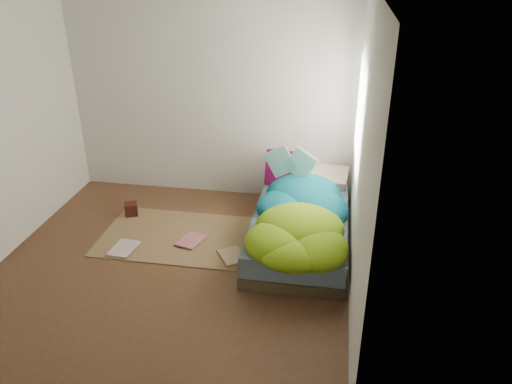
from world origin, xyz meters
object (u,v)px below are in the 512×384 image
at_px(floor_book_a, 113,247).
at_px(wooden_box, 131,209).
at_px(pillow_magenta, 283,168).
at_px(open_book, 291,155).
at_px(bed, 301,226).
at_px(floor_book_b, 182,238).

bearing_deg(floor_book_a, wooden_box, 102.77).
relative_size(pillow_magenta, open_book, 0.84).
relative_size(bed, floor_book_a, 6.05).
bearing_deg(bed, open_book, 112.98).
bearing_deg(open_book, wooden_box, -166.68).
bearing_deg(open_book, floor_book_b, -142.37).
distance_m(open_book, floor_book_a, 2.15).
xyz_separation_m(open_book, wooden_box, (-1.86, -0.19, -0.74)).
xyz_separation_m(bed, pillow_magenta, (-0.28, 0.67, 0.38)).
height_order(pillow_magenta, floor_book_a, pillow_magenta).
bearing_deg(bed, wooden_box, 174.09).
distance_m(open_book, wooden_box, 2.01).
distance_m(bed, floor_book_a, 2.01).
bearing_deg(wooden_box, floor_book_b, -30.44).
relative_size(open_book, floor_book_b, 1.58).
bearing_deg(open_book, bed, -59.52).
xyz_separation_m(pillow_magenta, floor_book_a, (-1.66, -1.20, -0.52)).
xyz_separation_m(wooden_box, floor_book_b, (0.76, -0.45, -0.06)).
distance_m(bed, pillow_magenta, 0.82).
bearing_deg(pillow_magenta, wooden_box, -161.72).
xyz_separation_m(open_book, floor_book_b, (-1.10, -0.64, -0.80)).
bearing_deg(bed, pillow_magenta, 112.22).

